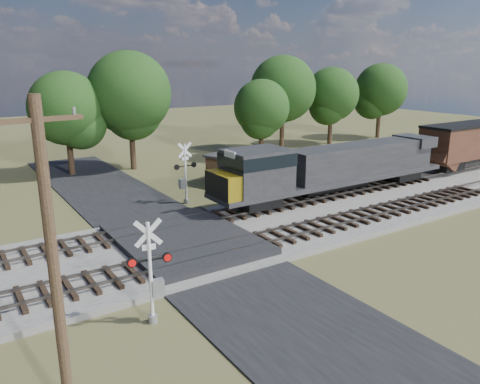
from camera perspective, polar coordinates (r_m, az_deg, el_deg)
ground at (r=26.69m, az=-6.27°, el=-6.91°), size 160.00×160.00×0.00m
ballast_bed at (r=32.42m, az=9.26°, el=-2.67°), size 140.00×10.00×0.30m
road at (r=26.68m, az=-6.28°, el=-6.83°), size 7.00×60.00×0.08m
crossing_panel at (r=26.99m, az=-6.78°, el=-5.95°), size 7.00×9.00×0.62m
track_near at (r=26.42m, az=1.77°, el=-6.10°), size 140.00×2.60×0.33m
track_far at (r=30.41m, az=-3.62°, el=-3.20°), size 140.00×2.60×0.33m
crossing_signal_near at (r=19.06m, az=-10.55°, el=-10.56°), size 1.76×0.46×4.40m
crossing_signal_far at (r=34.68m, az=-6.76°, el=1.65°), size 1.86×0.41×4.62m
utility_pole at (r=13.45m, az=-21.81°, el=-8.09°), size 2.29×0.45×9.38m
equipment_shed at (r=40.53m, az=-0.79°, el=2.86°), size 4.83×4.83×2.58m
treeline at (r=46.19m, az=-14.55°, el=10.90°), size 78.38×11.65×11.36m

